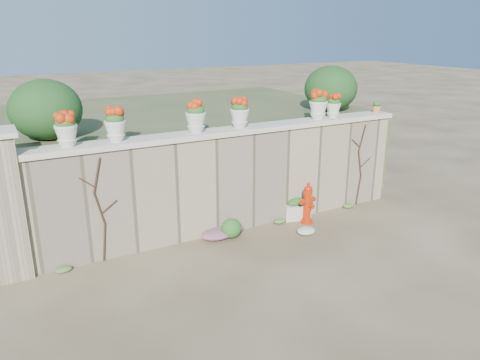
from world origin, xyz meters
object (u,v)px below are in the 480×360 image
urn_pot_0 (66,129)px  terracotta_pot (377,107)px  planter_box (296,209)px  fire_hydrant (308,203)px

urn_pot_0 → terracotta_pot: size_ratio=2.28×
planter_box → urn_pot_0: size_ratio=1.08×
fire_hydrant → planter_box: bearing=92.6°
terracotta_pot → urn_pot_0: bearing=180.0°
fire_hydrant → planter_box: fire_hydrant is taller
fire_hydrant → urn_pot_0: size_ratio=1.55×
fire_hydrant → planter_box: (-0.07, 0.30, -0.24)m
terracotta_pot → fire_hydrant: bearing=-166.4°
planter_box → terracotta_pot: 3.09m
fire_hydrant → planter_box: 0.39m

